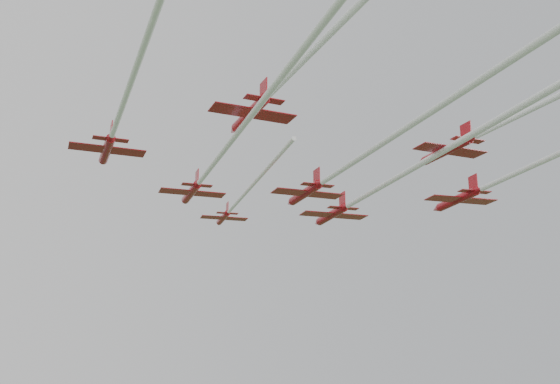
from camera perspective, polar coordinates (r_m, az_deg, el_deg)
jet_lead at (r=97.58m, az=-4.03°, el=-1.04°), size 19.53×43.15×2.38m
jet_row2_left at (r=72.14m, az=-5.86°, el=2.88°), size 22.28×56.32×2.65m
jet_row2_right at (r=81.51m, az=8.14°, el=-0.13°), size 22.53×53.38×2.95m
jet_row3_left at (r=56.43m, az=-13.89°, el=8.52°), size 19.82×55.92×2.41m
jet_row3_mid at (r=66.22m, az=7.29°, el=3.10°), size 21.58×57.73×2.70m
jet_row3_right at (r=81.92m, az=19.83°, el=1.19°), size 22.16×48.08×2.95m
jet_row4_left at (r=48.09m, az=5.16°, el=14.77°), size 20.30×64.67×2.57m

